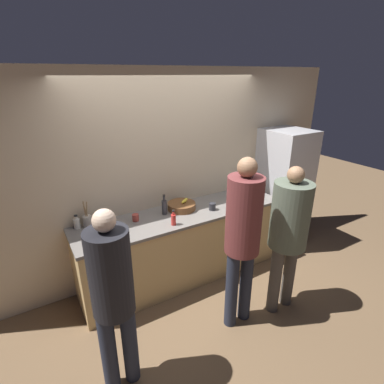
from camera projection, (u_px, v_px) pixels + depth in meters
ground_plane at (198, 291)px, 3.73m from camera, size 14.00×14.00×0.00m
wall_back at (169, 175)px, 3.83m from camera, size 5.20×0.06×2.60m
counter at (183, 244)px, 3.87m from camera, size 2.67×0.71×0.92m
refrigerator at (282, 189)px, 4.52m from camera, size 0.60×0.69×1.78m
person_left at (113, 292)px, 2.27m from camera, size 0.33×0.33×1.67m
person_center at (243, 232)px, 2.89m from camera, size 0.34×0.34×1.84m
person_right at (289, 227)px, 3.11m from camera, size 0.40×0.40×1.69m
fruit_bowl at (182, 206)px, 3.76m from camera, size 0.35×0.35×0.12m
utensil_crock at (87, 220)px, 3.33m from camera, size 0.10×0.10×0.30m
bottle_clear at (77, 223)px, 3.30m from camera, size 0.07×0.07×0.16m
bottle_red at (174, 219)px, 3.37m from camera, size 0.06×0.06×0.18m
bottle_dark at (164, 207)px, 3.61m from camera, size 0.06×0.06×0.25m
cup_black at (212, 207)px, 3.74m from camera, size 0.08×0.08×0.09m
cup_red at (136, 218)px, 3.47m from camera, size 0.08×0.08×0.08m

